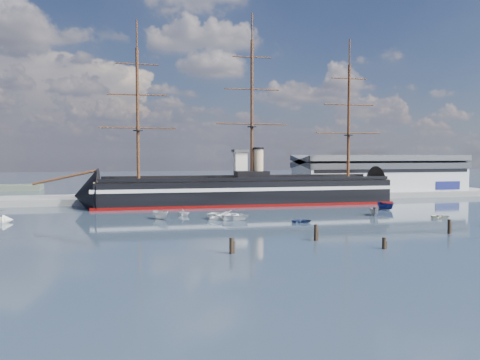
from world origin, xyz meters
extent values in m
plane|color=#2A3645|center=(0.00, 40.00, 0.00)|extent=(600.00, 600.00, 0.00)
cube|color=slate|center=(10.00, 76.00, 0.00)|extent=(180.00, 18.00, 2.00)
cube|color=#B7BABC|center=(58.00, 80.00, 7.00)|extent=(62.00, 20.00, 10.00)
cube|color=#3F4247|center=(58.00, 80.00, 12.60)|extent=(63.00, 21.00, 2.00)
cube|color=silver|center=(3.00, 73.00, 9.00)|extent=(4.00, 4.00, 14.00)
cube|color=#3F4247|center=(3.00, 73.00, 16.50)|extent=(5.00, 5.00, 1.00)
cube|color=black|center=(1.64, 60.00, 4.00)|extent=(88.32, 17.88, 7.00)
cube|color=silver|center=(1.64, 60.00, 5.20)|extent=(90.33, 18.16, 1.00)
cube|color=#630403|center=(1.64, 60.00, 0.35)|extent=(90.33, 18.12, 0.90)
cone|color=black|center=(-44.86, 60.00, 3.70)|extent=(14.33, 15.98, 15.68)
cone|color=black|center=(48.14, 60.00, 3.70)|extent=(11.33, 15.91, 15.68)
cube|color=brown|center=(1.64, 60.00, 7.60)|extent=(88.30, 16.60, 0.40)
cube|color=black|center=(3.64, 60.00, 9.00)|extent=(10.13, 6.21, 2.50)
cylinder|color=tan|center=(5.64, 60.00, 12.50)|extent=(3.20, 3.20, 9.00)
cylinder|color=#381E0F|center=(-50.36, 60.00, 9.00)|extent=(17.76, 1.08, 4.43)
cylinder|color=#381E0F|center=(-30.36, 60.00, 26.80)|extent=(0.90, 0.90, 38.00)
cylinder|color=#381E0F|center=(3.64, 60.00, 28.80)|extent=(0.90, 0.90, 42.00)
cylinder|color=#381E0F|center=(35.64, 60.00, 25.80)|extent=(0.90, 0.90, 36.00)
imported|color=silver|center=(-25.60, 33.06, 0.00)|extent=(6.73, 5.27, 2.57)
imported|color=navy|center=(5.13, 20.42, 0.00)|extent=(1.67, 3.02, 1.33)
imported|color=slate|center=(27.52, 28.23, 0.00)|extent=(6.52, 4.54, 2.45)
imported|color=silver|center=(-19.68, 38.06, 0.00)|extent=(4.70, 5.60, 1.91)
imported|color=beige|center=(40.49, 19.79, 0.00)|extent=(1.56, 2.95, 1.31)
imported|color=navy|center=(36.48, 38.15, 0.00)|extent=(6.98, 4.41, 2.62)
imported|color=white|center=(-10.01, 28.74, 0.00)|extent=(5.77, 6.61, 2.95)
cylinder|color=black|center=(-17.11, -8.07, 0.00)|extent=(0.64, 0.64, 3.22)
cylinder|color=black|center=(8.02, -10.14, 0.00)|extent=(0.64, 0.64, 2.61)
cylinder|color=black|center=(27.94, 0.06, 0.00)|extent=(0.64, 0.64, 3.54)
cylinder|color=black|center=(-0.09, -0.76, 0.00)|extent=(0.64, 0.64, 3.62)
camera|label=1|loc=(-31.94, -78.69, 15.63)|focal=35.00mm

